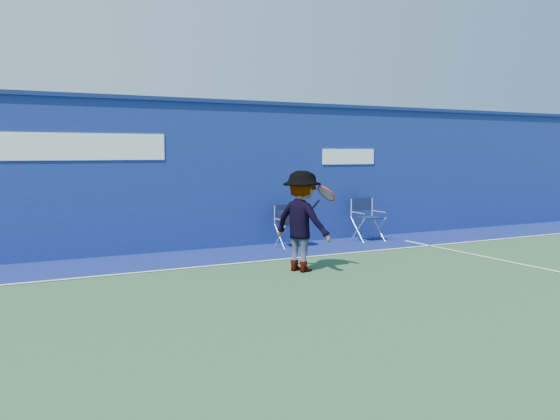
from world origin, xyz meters
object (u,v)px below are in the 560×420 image
water_bottle (297,240)px  directors_chair_right (368,227)px  directors_chair_left (291,229)px  tennis_player (302,221)px

water_bottle → directors_chair_right: bearing=-3.1°
directors_chair_left → tennis_player: tennis_player is taller
directors_chair_left → directors_chair_right: bearing=-0.0°
directors_chair_left → water_bottle: (0.22, 0.09, -0.25)m
directors_chair_right → tennis_player: size_ratio=0.57×
directors_chair_right → water_bottle: size_ratio=3.68×
tennis_player → directors_chair_left: bearing=66.0°
directors_chair_left → directors_chair_right: 1.98m
directors_chair_right → tennis_player: (-3.01, -2.32, 0.54)m
directors_chair_right → water_bottle: 1.77m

